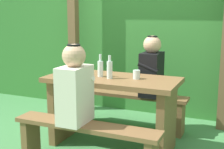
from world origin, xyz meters
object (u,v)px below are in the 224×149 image
at_px(bench_far, 131,103).
at_px(drinking_glass, 136,75).
at_px(bottle_left, 100,68).
at_px(bottle_right, 109,69).
at_px(bench_near, 86,137).
at_px(person_white_shirt, 75,87).
at_px(picnic_table, 112,100).
at_px(cell_phone, 81,77).
at_px(person_black_coat, 152,68).

distance_m(bench_far, drinking_glass, 0.79).
bearing_deg(bottle_left, bottle_right, -22.36).
distance_m(bench_near, person_white_shirt, 0.47).
bearing_deg(bench_far, picnic_table, -90.00).
xyz_separation_m(bench_near, person_white_shirt, (-0.10, 0.00, 0.46)).
xyz_separation_m(drinking_glass, cell_phone, (-0.55, -0.18, -0.04)).
distance_m(picnic_table, bottle_right, 0.35).
bearing_deg(bench_near, bottle_left, 102.53).
bearing_deg(bench_near, picnic_table, 90.00).
xyz_separation_m(picnic_table, person_white_shirt, (-0.10, -0.60, 0.27)).
height_order(bench_far, bottle_right, bottle_right).
xyz_separation_m(picnic_table, person_black_coat, (0.25, 0.60, 0.27)).
bearing_deg(person_black_coat, drinking_glass, -89.43).
height_order(picnic_table, bench_near, picnic_table).
bearing_deg(bottle_left, person_black_coat, 57.44).
distance_m(person_black_coat, bottle_left, 0.72).
relative_size(person_black_coat, bottle_left, 2.99).
height_order(bench_near, drinking_glass, drinking_glass).
height_order(bottle_left, bottle_right, bottle_right).
height_order(bench_far, person_black_coat, person_black_coat).
distance_m(bench_far, cell_phone, 0.91).
bearing_deg(drinking_glass, bench_near, -112.37).
xyz_separation_m(bench_near, person_black_coat, (0.25, 1.19, 0.46)).
bearing_deg(bench_near, bottle_right, 90.25).
xyz_separation_m(bench_far, drinking_glass, (0.26, -0.57, 0.49)).
height_order(bottle_left, cell_phone, bottle_left).
bearing_deg(bench_far, cell_phone, -111.25).
relative_size(bench_far, bottle_right, 5.75).
distance_m(picnic_table, cell_phone, 0.41).
relative_size(picnic_table, cell_phone, 10.00).
bearing_deg(person_white_shirt, picnic_table, 80.01).
bearing_deg(picnic_table, bench_far, 90.00).
relative_size(bench_near, cell_phone, 10.00).
bearing_deg(picnic_table, cell_phone, -153.54).
height_order(bench_far, person_white_shirt, person_white_shirt).
bearing_deg(bottle_left, picnic_table, 3.66).
xyz_separation_m(person_white_shirt, bottle_left, (-0.03, 0.59, 0.08)).
height_order(bench_far, cell_phone, cell_phone).
relative_size(bottle_right, cell_phone, 1.74).
relative_size(bottle_left, bottle_right, 0.99).
height_order(picnic_table, person_white_shirt, person_white_shirt).
bearing_deg(person_black_coat, cell_phone, -126.31).
relative_size(picnic_table, drinking_glass, 15.10).
height_order(person_white_shirt, cell_phone, person_white_shirt).
relative_size(bench_near, bottle_left, 5.81).
relative_size(bench_near, person_black_coat, 1.95).
relative_size(bench_near, bench_far, 1.00).
bearing_deg(bottle_left, bench_near, -77.47).
bearing_deg(bench_near, person_black_coat, 77.97).
bearing_deg(bottle_left, bench_far, 77.81).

